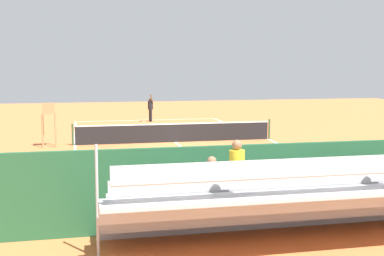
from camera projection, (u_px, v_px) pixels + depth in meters
ground_plane at (175, 142)px, 26.52m from camera, size 60.00×60.00×0.00m
court_line_markings at (175, 142)px, 26.55m from camera, size 10.10×22.20×0.01m
tennis_net at (175, 132)px, 26.46m from camera, size 10.30×0.10×1.07m
backdrop_wall at (279, 183)px, 12.83m from camera, size 18.00×0.16×2.00m
bleacher_stand at (304, 199)px, 11.52m from camera, size 9.06×2.40×2.48m
umpire_chair at (49, 120)px, 24.87m from camera, size 0.67×0.67×2.14m
courtside_bench at (362, 188)px, 14.17m from camera, size 1.80×0.40×0.93m
equipment_bag at (289, 208)px, 13.62m from camera, size 0.90×0.36×0.36m
tennis_player at (150, 107)px, 36.09m from camera, size 0.44×0.56×1.93m
tennis_racket at (143, 121)px, 36.30m from camera, size 0.58×0.40×0.03m
tennis_ball_near at (174, 124)px, 34.52m from camera, size 0.07×0.07×0.07m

